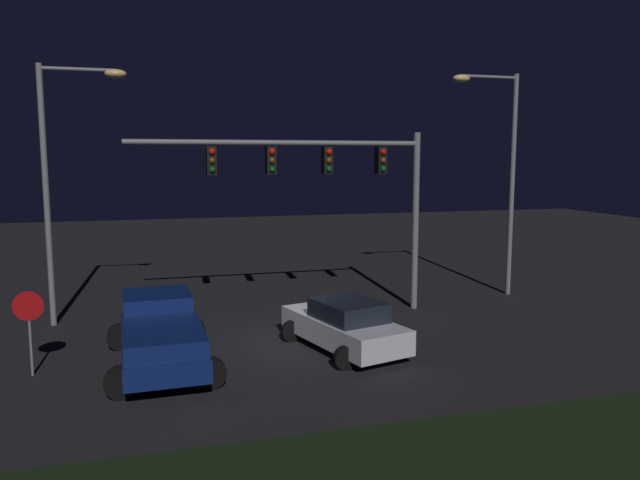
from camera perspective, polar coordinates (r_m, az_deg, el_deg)
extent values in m
plane|color=black|center=(19.28, -2.16, -9.27)|extent=(80.00, 80.00, 0.00)
cube|color=navy|center=(17.24, -14.49, -9.23)|extent=(2.20, 5.47, 0.55)
cube|color=navy|center=(18.20, -14.80, -6.06)|extent=(1.91, 1.97, 0.85)
cube|color=black|center=(18.18, -14.81, -5.67)|extent=(1.81, 1.58, 0.51)
cube|color=navy|center=(16.06, -14.30, -8.61)|extent=(2.03, 3.09, 0.45)
cylinder|color=black|center=(19.16, -17.93, -8.50)|extent=(0.80, 0.22, 0.80)
cylinder|color=black|center=(19.26, -11.73, -8.21)|extent=(0.80, 0.22, 0.80)
cylinder|color=black|center=(15.46, -17.89, -12.43)|extent=(0.80, 0.22, 0.80)
cylinder|color=black|center=(15.57, -10.13, -12.01)|extent=(0.80, 0.22, 0.80)
cube|color=silver|center=(18.29, 2.20, -8.22)|extent=(2.89, 4.72, 0.70)
cube|color=black|center=(17.92, 2.65, -6.48)|extent=(2.07, 2.35, 0.55)
cylinder|color=black|center=(19.15, -2.62, -8.39)|extent=(0.64, 0.22, 0.64)
cylinder|color=black|center=(20.06, 2.04, -7.64)|extent=(0.64, 0.22, 0.64)
cylinder|color=black|center=(16.70, 2.37, -10.83)|extent=(0.64, 0.22, 0.64)
cylinder|color=black|center=(17.73, 7.41, -9.77)|extent=(0.64, 0.22, 0.64)
cylinder|color=slate|center=(22.98, 8.81, 1.67)|extent=(0.24, 0.24, 6.50)
cylinder|color=slate|center=(21.24, -3.79, 8.96)|extent=(10.20, 0.18, 0.18)
cube|color=black|center=(22.31, 5.63, 7.33)|extent=(0.32, 0.44, 0.95)
sphere|color=red|center=(22.10, 5.86, 8.11)|extent=(0.22, 0.22, 0.22)
sphere|color=#59380A|center=(22.10, 5.85, 7.33)|extent=(0.22, 0.22, 0.22)
sphere|color=#0C4719|center=(22.10, 5.84, 6.55)|extent=(0.22, 0.22, 0.22)
cube|color=black|center=(21.66, 0.66, 7.36)|extent=(0.32, 0.44, 0.95)
sphere|color=red|center=(21.44, 0.84, 8.16)|extent=(0.22, 0.22, 0.22)
sphere|color=#59380A|center=(21.44, 0.84, 7.36)|extent=(0.22, 0.22, 0.22)
sphere|color=#0C4719|center=(21.44, 0.83, 6.56)|extent=(0.22, 0.22, 0.22)
cube|color=black|center=(21.18, -4.58, 7.33)|extent=(0.32, 0.44, 0.95)
sphere|color=red|center=(20.95, -4.46, 8.15)|extent=(0.22, 0.22, 0.22)
sphere|color=#59380A|center=(20.95, -4.45, 7.33)|extent=(0.22, 0.22, 0.22)
sphere|color=#0C4719|center=(20.96, -4.45, 6.51)|extent=(0.22, 0.22, 0.22)
cube|color=black|center=(20.88, -10.01, 7.24)|extent=(0.32, 0.44, 0.95)
sphere|color=red|center=(20.65, -9.96, 8.07)|extent=(0.22, 0.22, 0.22)
sphere|color=#59380A|center=(20.65, -9.94, 7.23)|extent=(0.22, 0.22, 0.22)
sphere|color=#0C4719|center=(20.65, -9.93, 6.40)|extent=(0.22, 0.22, 0.22)
cylinder|color=slate|center=(22.16, -23.96, 3.59)|extent=(0.20, 0.20, 8.59)
cylinder|color=slate|center=(22.17, -21.48, 14.47)|extent=(2.33, 0.12, 0.12)
ellipsoid|color=#F9CC72|center=(22.08, -18.37, 14.38)|extent=(0.70, 0.44, 0.30)
cylinder|color=slate|center=(26.19, 17.31, 4.74)|extent=(0.20, 0.20, 8.87)
cylinder|color=slate|center=(25.71, 15.37, 14.33)|extent=(2.42, 0.12, 0.12)
ellipsoid|color=#F9CC72|center=(25.10, 12.93, 14.35)|extent=(0.70, 0.44, 0.30)
cylinder|color=slate|center=(17.66, -25.21, -7.89)|extent=(0.07, 0.07, 2.20)
cylinder|color=#B20C0F|center=(17.45, -25.37, -5.54)|extent=(0.76, 0.03, 0.76)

